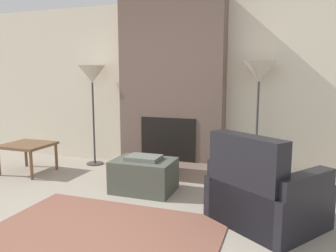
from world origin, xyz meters
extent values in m
cube|color=beige|center=(0.00, 2.91, 1.30)|extent=(7.67, 0.06, 2.60)
cube|color=brown|center=(0.00, 2.70, 1.30)|extent=(1.59, 0.36, 2.60)
cube|color=brown|center=(0.00, 2.35, 0.10)|extent=(1.59, 0.34, 0.20)
cube|color=black|center=(0.00, 2.51, 0.52)|extent=(0.85, 0.02, 0.65)
cube|color=#474C42|center=(-0.03, 1.67, 0.21)|extent=(0.76, 0.56, 0.41)
cube|color=#60665B|center=(-0.03, 1.67, 0.44)|extent=(0.42, 0.31, 0.05)
cube|color=black|center=(1.49, 1.24, 0.22)|extent=(1.25, 1.22, 0.44)
cube|color=black|center=(1.31, 0.99, 0.46)|extent=(0.76, 0.63, 0.92)
cube|color=black|center=(1.81, 1.01, 0.30)|extent=(0.56, 0.69, 0.60)
cube|color=black|center=(1.17, 1.47, 0.30)|extent=(0.56, 0.69, 0.60)
cube|color=brown|center=(-2.01, 1.84, 0.43)|extent=(0.68, 0.62, 0.04)
cylinder|color=brown|center=(-1.71, 1.57, 0.20)|extent=(0.04, 0.04, 0.41)
cylinder|color=brown|center=(-2.31, 2.11, 0.20)|extent=(0.04, 0.04, 0.41)
cylinder|color=brown|center=(-1.71, 2.11, 0.20)|extent=(0.04, 0.04, 0.41)
cylinder|color=#333333|center=(-1.33, 2.60, 0.01)|extent=(0.28, 0.28, 0.02)
cylinder|color=#333333|center=(-1.33, 2.60, 0.69)|extent=(0.03, 0.03, 1.34)
cone|color=beige|center=(-1.33, 2.60, 1.49)|extent=(0.43, 0.43, 0.27)
cylinder|color=#333333|center=(1.27, 2.60, 0.01)|extent=(0.28, 0.28, 0.02)
cylinder|color=#333333|center=(1.27, 2.60, 0.70)|extent=(0.03, 0.03, 1.36)
cone|color=beige|center=(1.27, 2.60, 1.52)|extent=(0.43, 0.43, 0.27)
cube|color=brown|center=(0.07, 0.51, 0.01)|extent=(2.16, 1.36, 0.01)
camera|label=1|loc=(1.59, -2.01, 1.45)|focal=35.00mm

